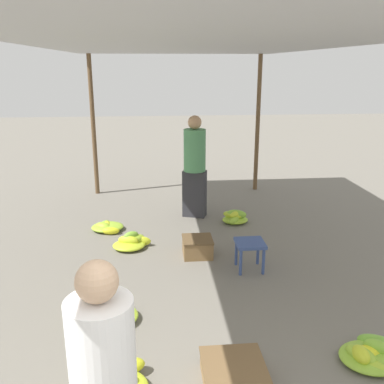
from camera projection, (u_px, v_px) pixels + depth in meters
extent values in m
cylinder|color=brown|center=(93.00, 126.00, 7.90)|extent=(0.08, 0.08, 2.58)
cylinder|color=brown|center=(258.00, 124.00, 8.17)|extent=(0.08, 0.08, 2.58)
cube|color=#B2B2B7|center=(194.00, 43.00, 4.44)|extent=(3.50, 7.15, 0.04)
cylinder|color=white|center=(102.00, 358.00, 2.06)|extent=(0.44, 0.44, 0.62)
sphere|color=tan|center=(97.00, 281.00, 1.94)|extent=(0.20, 0.20, 0.20)
cube|color=#384C84|center=(250.00, 243.00, 5.09)|extent=(0.34, 0.34, 0.04)
cylinder|color=#384C84|center=(241.00, 263.00, 5.00)|extent=(0.04, 0.04, 0.32)
cylinder|color=#384C84|center=(263.00, 262.00, 5.03)|extent=(0.04, 0.04, 0.32)
cylinder|color=#384C84|center=(236.00, 253.00, 5.26)|extent=(0.04, 0.04, 0.32)
cylinder|color=#384C84|center=(258.00, 252.00, 5.29)|extent=(0.04, 0.04, 0.32)
ellipsoid|color=#7DB636|center=(100.00, 322.00, 4.01)|extent=(0.27, 0.22, 0.13)
ellipsoid|color=#B9CE2B|center=(118.00, 320.00, 4.02)|extent=(0.21, 0.24, 0.11)
ellipsoid|color=#BDD02A|center=(98.00, 308.00, 4.24)|extent=(0.22, 0.29, 0.13)
ellipsoid|color=#7AB536|center=(110.00, 314.00, 4.14)|extent=(0.29, 0.18, 0.14)
ellipsoid|color=#AFCA2D|center=(115.00, 315.00, 4.12)|extent=(0.21, 0.32, 0.14)
ellipsoid|color=#76B437|center=(116.00, 322.00, 4.02)|extent=(0.17, 0.30, 0.11)
ellipsoid|color=#C4D329|center=(108.00, 308.00, 4.16)|extent=(0.15, 0.30, 0.14)
ellipsoid|color=#A3C62F|center=(109.00, 317.00, 4.13)|extent=(0.56, 0.49, 0.10)
ellipsoid|color=#7CB636|center=(131.00, 236.00, 5.78)|extent=(0.23, 0.19, 0.11)
ellipsoid|color=#A0C42F|center=(136.00, 239.00, 5.82)|extent=(0.29, 0.29, 0.11)
ellipsoid|color=#C2D229|center=(128.00, 240.00, 5.75)|extent=(0.30, 0.19, 0.14)
ellipsoid|color=#C7D429|center=(140.00, 241.00, 5.84)|extent=(0.31, 0.13, 0.14)
ellipsoid|color=#B2CC2C|center=(129.00, 245.00, 5.76)|extent=(0.44, 0.38, 0.10)
ellipsoid|color=yellow|center=(111.00, 231.00, 6.24)|extent=(0.25, 0.11, 0.11)
ellipsoid|color=#9BC230|center=(103.00, 226.00, 6.38)|extent=(0.30, 0.27, 0.13)
ellipsoid|color=#CED727|center=(107.00, 225.00, 6.45)|extent=(0.16, 0.26, 0.12)
ellipsoid|color=#8FBE32|center=(105.00, 224.00, 6.49)|extent=(0.21, 0.25, 0.11)
ellipsoid|color=#96C031|center=(107.00, 227.00, 6.41)|extent=(0.48, 0.42, 0.10)
ellipsoid|color=#A2C52F|center=(116.00, 372.00, 3.22)|extent=(0.26, 0.20, 0.09)
ellipsoid|color=yellow|center=(125.00, 367.00, 3.39)|extent=(0.34, 0.22, 0.13)
ellipsoid|color=yellow|center=(368.00, 353.00, 3.57)|extent=(0.36, 0.26, 0.11)
ellipsoid|color=#95C031|center=(361.00, 354.00, 3.52)|extent=(0.28, 0.31, 0.11)
ellipsoid|color=#74B337|center=(378.00, 343.00, 3.71)|extent=(0.37, 0.30, 0.13)
ellipsoid|color=#A3C62F|center=(371.00, 366.00, 3.45)|extent=(0.31, 0.28, 0.10)
ellipsoid|color=#7FB735|center=(377.00, 347.00, 3.57)|extent=(0.24, 0.21, 0.14)
ellipsoid|color=#C2D229|center=(361.00, 355.00, 3.49)|extent=(0.13, 0.20, 0.13)
ellipsoid|color=#8BBC33|center=(370.00, 357.00, 3.55)|extent=(0.52, 0.45, 0.10)
ellipsoid|color=#81B835|center=(236.00, 214.00, 6.67)|extent=(0.34, 0.24, 0.14)
ellipsoid|color=#78B437|center=(235.00, 216.00, 6.75)|extent=(0.31, 0.26, 0.14)
ellipsoid|color=#BED02A|center=(236.00, 214.00, 6.65)|extent=(0.29, 0.26, 0.10)
ellipsoid|color=#B0CB2D|center=(233.00, 215.00, 6.70)|extent=(0.34, 0.30, 0.11)
ellipsoid|color=#8FBD33|center=(234.00, 220.00, 6.61)|extent=(0.26, 0.25, 0.13)
ellipsoid|color=#97C131|center=(235.00, 220.00, 6.71)|extent=(0.40, 0.35, 0.10)
cube|color=brown|center=(197.00, 248.00, 5.54)|extent=(0.37, 0.37, 0.22)
cube|color=brown|center=(197.00, 239.00, 5.51)|extent=(0.38, 0.38, 0.02)
cube|color=olive|center=(233.00, 375.00, 3.31)|extent=(0.47, 0.47, 0.16)
cube|color=brown|center=(234.00, 365.00, 3.28)|extent=(0.49, 0.49, 0.02)
cube|color=#2D2D33|center=(195.00, 194.00, 6.92)|extent=(0.41, 0.31, 0.76)
cylinder|color=#4C8C59|center=(195.00, 150.00, 6.72)|extent=(0.44, 0.44, 0.66)
sphere|color=tan|center=(195.00, 122.00, 6.59)|extent=(0.22, 0.22, 0.22)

